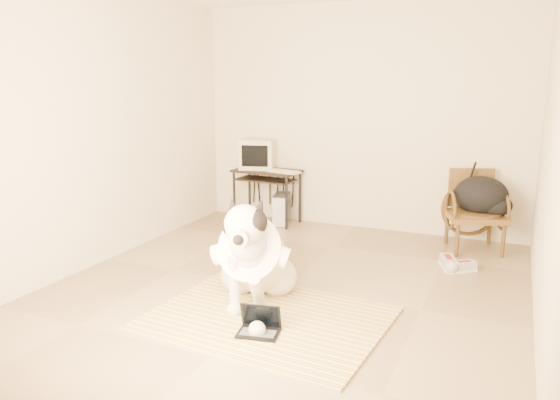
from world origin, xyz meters
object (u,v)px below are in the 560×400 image
Objects in this scene: dog at (254,258)px; crt_monitor at (258,154)px; computer_desk at (267,178)px; rattan_chair at (474,210)px; laptop at (259,326)px; pc_tower at (281,209)px; backpack at (483,197)px.

dog is 2.76m from crt_monitor.
crt_monitor is at bearing 155.60° from computer_desk.
crt_monitor reaches higher than rattan_chair.
computer_desk is 0.33m from crt_monitor.
laptop is at bearing -60.25° from dog.
rattan_chair is at bearing -3.36° from pc_tower.
crt_monitor reaches higher than laptop.
rattan_chair reaches higher than backpack.
crt_monitor is at bearing 175.96° from rattan_chair.
crt_monitor is at bearing 115.11° from dog.
laptop is 0.55× the size of backpack.
pc_tower is (-0.80, 2.41, -0.20)m from dog.
dog is 2.74m from rattan_chair.
dog is 0.66m from laptop.
backpack reaches higher than laptop.
computer_desk is at bearing 113.93° from laptop.
laptop is (0.28, -0.50, -0.32)m from dog.
backpack is (0.08, 0.00, 0.15)m from rattan_chair.
computer_desk is at bearing -174.58° from pc_tower.
crt_monitor is 2.72m from rattan_chair.
backpack reaches higher than pc_tower.
backpack is at bearing 3.14° from rattan_chair.
crt_monitor reaches higher than backpack.
pc_tower is 0.73× the size of backpack.
crt_monitor reaches higher than pc_tower.
rattan_chair reaches higher than computer_desk.
dog is 1.50× the size of computer_desk.
pc_tower is 2.44m from backpack.
dog is at bearing -71.56° from pc_tower.
dog is 2.12× the size of backpack.
rattan_chair is (1.52, 2.28, 0.04)m from dog.
crt_monitor is 1.16× the size of pc_tower.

